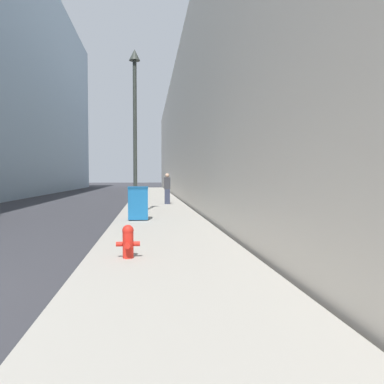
{
  "coord_description": "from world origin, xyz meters",
  "views": [
    {
      "loc": [
        4.94,
        -4.64,
        1.67
      ],
      "look_at": [
        7.5,
        17.21,
        0.76
      ],
      "focal_mm": 35.0,
      "sensor_mm": 36.0,
      "label": 1
    }
  ],
  "objects_px": {
    "lamppost": "(135,116)",
    "fire_hydrant": "(128,241)",
    "pedestrian_on_sidewalk": "(167,189)",
    "trash_bin": "(138,203)"
  },
  "relations": [
    {
      "from": "lamppost",
      "to": "fire_hydrant",
      "type": "bearing_deg",
      "value": -89.04
    },
    {
      "from": "lamppost",
      "to": "pedestrian_on_sidewalk",
      "type": "height_order",
      "value": "lamppost"
    },
    {
      "from": "fire_hydrant",
      "to": "lamppost",
      "type": "xyz_separation_m",
      "value": [
        -0.14,
        8.2,
        3.63
      ]
    },
    {
      "from": "fire_hydrant",
      "to": "trash_bin",
      "type": "bearing_deg",
      "value": 89.76
    },
    {
      "from": "lamppost",
      "to": "trash_bin",
      "type": "bearing_deg",
      "value": -85.33
    },
    {
      "from": "lamppost",
      "to": "pedestrian_on_sidewalk",
      "type": "distance_m",
      "value": 6.53
    },
    {
      "from": "pedestrian_on_sidewalk",
      "to": "fire_hydrant",
      "type": "bearing_deg",
      "value": -95.94
    },
    {
      "from": "lamppost",
      "to": "pedestrian_on_sidewalk",
      "type": "relative_size",
      "value": 3.85
    },
    {
      "from": "fire_hydrant",
      "to": "pedestrian_on_sidewalk",
      "type": "xyz_separation_m",
      "value": [
        1.43,
        13.73,
        0.53
      ]
    },
    {
      "from": "fire_hydrant",
      "to": "lamppost",
      "type": "bearing_deg",
      "value": 90.96
    }
  ]
}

